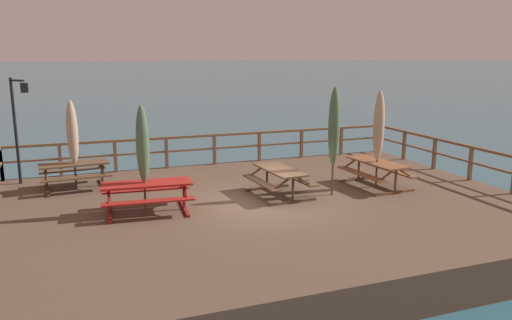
{
  "coord_description": "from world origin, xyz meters",
  "views": [
    {
      "loc": [
        -4.78,
        -12.02,
        4.8
      ],
      "look_at": [
        0.0,
        0.77,
        1.9
      ],
      "focal_mm": 35.43,
      "sensor_mm": 36.0,
      "label": 1
    }
  ],
  "objects_px": {
    "picnic_table_mid_right": "(279,176)",
    "patio_umbrella_short_front": "(72,133)",
    "patio_umbrella_tall_back_left": "(379,126)",
    "patio_umbrella_short_back": "(334,127)",
    "picnic_table_back_right": "(377,168)",
    "patio_umbrella_tall_front": "(143,145)",
    "lamp_post_hooked": "(19,115)",
    "picnic_table_mid_left": "(147,190)",
    "picnic_table_front_left": "(74,170)"
  },
  "relations": [
    {
      "from": "patio_umbrella_tall_front",
      "to": "patio_umbrella_tall_back_left",
      "type": "relative_size",
      "value": 0.94
    },
    {
      "from": "picnic_table_back_right",
      "to": "picnic_table_front_left",
      "type": "xyz_separation_m",
      "value": [
        -8.41,
        2.89,
        -0.0
      ]
    },
    {
      "from": "patio_umbrella_short_front",
      "to": "picnic_table_back_right",
      "type": "bearing_deg",
      "value": -18.88
    },
    {
      "from": "lamp_post_hooked",
      "to": "patio_umbrella_short_back",
      "type": "bearing_deg",
      "value": -27.72
    },
    {
      "from": "patio_umbrella_short_back",
      "to": "lamp_post_hooked",
      "type": "relative_size",
      "value": 0.94
    },
    {
      "from": "picnic_table_mid_left",
      "to": "patio_umbrella_tall_back_left",
      "type": "bearing_deg",
      "value": 0.74
    },
    {
      "from": "picnic_table_front_left",
      "to": "patio_umbrella_tall_front",
      "type": "distance_m",
      "value": 3.59
    },
    {
      "from": "picnic_table_back_right",
      "to": "patio_umbrella_short_back",
      "type": "distance_m",
      "value": 2.18
    },
    {
      "from": "picnic_table_mid_left",
      "to": "picnic_table_back_right",
      "type": "xyz_separation_m",
      "value": [
        6.76,
        0.15,
        -0.0
      ]
    },
    {
      "from": "patio_umbrella_tall_back_left",
      "to": "lamp_post_hooked",
      "type": "height_order",
      "value": "lamp_post_hooked"
    },
    {
      "from": "picnic_table_front_left",
      "to": "lamp_post_hooked",
      "type": "relative_size",
      "value": 0.63
    },
    {
      "from": "picnic_table_front_left",
      "to": "patio_umbrella_short_front",
      "type": "height_order",
      "value": "patio_umbrella_short_front"
    },
    {
      "from": "picnic_table_mid_right",
      "to": "picnic_table_back_right",
      "type": "bearing_deg",
      "value": -1.88
    },
    {
      "from": "picnic_table_front_left",
      "to": "lamp_post_hooked",
      "type": "distance_m",
      "value": 2.35
    },
    {
      "from": "picnic_table_front_left",
      "to": "patio_umbrella_tall_front",
      "type": "xyz_separation_m",
      "value": [
        1.6,
        -3.0,
        1.15
      ]
    },
    {
      "from": "patio_umbrella_tall_front",
      "to": "lamp_post_hooked",
      "type": "bearing_deg",
      "value": 126.76
    },
    {
      "from": "picnic_table_mid_right",
      "to": "patio_umbrella_short_front",
      "type": "distance_m",
      "value": 6.08
    },
    {
      "from": "patio_umbrella_short_back",
      "to": "patio_umbrella_short_front",
      "type": "height_order",
      "value": "patio_umbrella_short_back"
    },
    {
      "from": "picnic_table_front_left",
      "to": "patio_umbrella_short_back",
      "type": "distance_m",
      "value": 7.59
    },
    {
      "from": "picnic_table_front_left",
      "to": "picnic_table_back_right",
      "type": "bearing_deg",
      "value": -18.95
    },
    {
      "from": "picnic_table_mid_left",
      "to": "picnic_table_back_right",
      "type": "height_order",
      "value": "same"
    },
    {
      "from": "picnic_table_mid_right",
      "to": "patio_umbrella_tall_front",
      "type": "bearing_deg",
      "value": -176.73
    },
    {
      "from": "picnic_table_mid_left",
      "to": "patio_umbrella_short_back",
      "type": "bearing_deg",
      "value": -2.3
    },
    {
      "from": "picnic_table_back_right",
      "to": "patio_umbrella_tall_front",
      "type": "xyz_separation_m",
      "value": [
        -6.81,
        -0.11,
        1.14
      ]
    },
    {
      "from": "patio_umbrella_short_front",
      "to": "patio_umbrella_tall_front",
      "type": "bearing_deg",
      "value": -62.12
    },
    {
      "from": "picnic_table_back_right",
      "to": "picnic_table_mid_left",
      "type": "bearing_deg",
      "value": -178.74
    },
    {
      "from": "picnic_table_back_right",
      "to": "patio_umbrella_short_front",
      "type": "height_order",
      "value": "patio_umbrella_short_front"
    },
    {
      "from": "picnic_table_mid_left",
      "to": "patio_umbrella_short_front",
      "type": "height_order",
      "value": "patio_umbrella_short_front"
    },
    {
      "from": "picnic_table_mid_right",
      "to": "patio_umbrella_short_back",
      "type": "height_order",
      "value": "patio_umbrella_short_back"
    },
    {
      "from": "picnic_table_front_left",
      "to": "picnic_table_mid_right",
      "type": "bearing_deg",
      "value": -27.63
    },
    {
      "from": "picnic_table_mid_right",
      "to": "patio_umbrella_short_front",
      "type": "xyz_separation_m",
      "value": [
        -5.3,
        2.77,
        1.09
      ]
    },
    {
      "from": "picnic_table_front_left",
      "to": "patio_umbrella_short_back",
      "type": "height_order",
      "value": "patio_umbrella_short_back"
    },
    {
      "from": "patio_umbrella_tall_front",
      "to": "picnic_table_mid_right",
      "type": "bearing_deg",
      "value": 3.27
    },
    {
      "from": "picnic_table_mid_left",
      "to": "picnic_table_mid_right",
      "type": "height_order",
      "value": "same"
    },
    {
      "from": "picnic_table_front_left",
      "to": "patio_umbrella_short_front",
      "type": "xyz_separation_m",
      "value": [
        0.02,
        -0.02,
        1.09
      ]
    },
    {
      "from": "picnic_table_back_right",
      "to": "patio_umbrella_short_front",
      "type": "bearing_deg",
      "value": 161.12
    },
    {
      "from": "lamp_post_hooked",
      "to": "patio_umbrella_tall_back_left",
      "type": "bearing_deg",
      "value": -22.19
    },
    {
      "from": "patio_umbrella_tall_front",
      "to": "patio_umbrella_tall_back_left",
      "type": "bearing_deg",
      "value": 0.42
    },
    {
      "from": "picnic_table_mid_right",
      "to": "patio_umbrella_short_back",
      "type": "xyz_separation_m",
      "value": [
        1.41,
        -0.46,
        1.36
      ]
    },
    {
      "from": "patio_umbrella_tall_back_left",
      "to": "lamp_post_hooked",
      "type": "distance_m",
      "value": 10.58
    },
    {
      "from": "patio_umbrella_tall_front",
      "to": "patio_umbrella_tall_back_left",
      "type": "height_order",
      "value": "patio_umbrella_tall_back_left"
    },
    {
      "from": "picnic_table_back_right",
      "to": "picnic_table_mid_right",
      "type": "relative_size",
      "value": 1.08
    },
    {
      "from": "patio_umbrella_tall_back_left",
      "to": "patio_umbrella_short_back",
      "type": "height_order",
      "value": "patio_umbrella_short_back"
    },
    {
      "from": "picnic_table_mid_left",
      "to": "lamp_post_hooked",
      "type": "xyz_separation_m",
      "value": [
        -3.07,
        4.08,
        1.55
      ]
    },
    {
      "from": "patio_umbrella_tall_back_left",
      "to": "picnic_table_mid_left",
      "type": "bearing_deg",
      "value": -179.26
    },
    {
      "from": "patio_umbrella_tall_front",
      "to": "lamp_post_hooked",
      "type": "xyz_separation_m",
      "value": [
        -3.02,
        4.04,
        0.41
      ]
    },
    {
      "from": "patio_umbrella_short_front",
      "to": "lamp_post_hooked",
      "type": "distance_m",
      "value": 1.85
    },
    {
      "from": "picnic_table_back_right",
      "to": "patio_umbrella_tall_back_left",
      "type": "xyz_separation_m",
      "value": [
        -0.04,
        -0.06,
        1.25
      ]
    },
    {
      "from": "patio_umbrella_short_back",
      "to": "patio_umbrella_tall_front",
      "type": "bearing_deg",
      "value": 177.3
    },
    {
      "from": "picnic_table_back_right",
      "to": "picnic_table_mid_right",
      "type": "distance_m",
      "value": 3.09
    }
  ]
}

